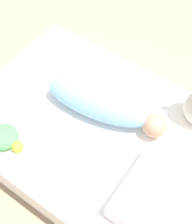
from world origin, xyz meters
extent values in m
plane|color=#9E8466|center=(0.00, 0.00, 0.00)|extent=(12.00, 12.00, 0.00)
cube|color=white|center=(0.00, 0.00, 0.11)|extent=(1.19, 0.86, 0.21)
ellipsoid|color=#7FB7E5|center=(-0.04, 0.07, 0.29)|extent=(0.52, 0.24, 0.15)
sphere|color=tan|center=(0.24, 0.11, 0.28)|extent=(0.11, 0.11, 0.11)
cube|color=white|center=(0.47, -0.16, 0.26)|extent=(0.40, 0.33, 0.09)
ellipsoid|color=#51B756|center=(-0.28, -0.30, 0.25)|extent=(0.13, 0.13, 0.07)
sphere|color=yellow|center=(-0.20, -0.30, 0.24)|extent=(0.05, 0.05, 0.05)
camera|label=1|loc=(0.43, -0.61, 1.46)|focal=50.00mm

